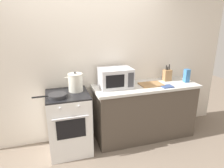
{
  "coord_description": "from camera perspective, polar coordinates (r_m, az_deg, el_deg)",
  "views": [
    {
      "loc": [
        -0.54,
        -2.16,
        1.94
      ],
      "look_at": [
        0.32,
        0.6,
        1.0
      ],
      "focal_mm": 32.42,
      "sensor_mm": 36.0,
      "label": 1
    }
  ],
  "objects": [
    {
      "name": "back_wall",
      "position": [
        3.31,
        -2.25,
        5.98
      ],
      "size": [
        4.4,
        0.1,
        2.5
      ],
      "primitive_type": "cube",
      "color": "silver",
      "rests_on": "ground_plane"
    },
    {
      "name": "lower_cabinet_right",
      "position": [
        3.47,
        9.16,
        -7.84
      ],
      "size": [
        1.64,
        0.56,
        0.88
      ],
      "primitive_type": "cube",
      "color": "#4C4238",
      "rests_on": "ground_plane"
    },
    {
      "name": "countertop_right",
      "position": [
        3.3,
        9.56,
        -0.63
      ],
      "size": [
        1.7,
        0.6,
        0.04
      ],
      "primitive_type": "cube",
      "color": "beige",
      "rests_on": "lower_cabinet_right"
    },
    {
      "name": "stove",
      "position": [
        3.14,
        -11.98,
        -10.57
      ],
      "size": [
        0.6,
        0.64,
        0.92
      ],
      "color": "white",
      "rests_on": "ground_plane"
    },
    {
      "name": "stock_pot",
      "position": [
        2.99,
        -10.26,
        0.46
      ],
      "size": [
        0.3,
        0.22,
        0.29
      ],
      "color": "beige",
      "rests_on": "stove"
    },
    {
      "name": "frying_pan",
      "position": [
        2.83,
        -15.28,
        -3.23
      ],
      "size": [
        0.45,
        0.25,
        0.05
      ],
      "color": "#28282B",
      "rests_on": "stove"
    },
    {
      "name": "microwave",
      "position": [
        3.11,
        0.93,
        1.78
      ],
      "size": [
        0.5,
        0.37,
        0.3
      ],
      "color": "silver",
      "rests_on": "countertop_right"
    },
    {
      "name": "cutting_board",
      "position": [
        3.31,
        10.97,
        -0.11
      ],
      "size": [
        0.36,
        0.26,
        0.02
      ],
      "primitive_type": "cube",
      "color": "#997047",
      "rests_on": "countertop_right"
    },
    {
      "name": "knife_block",
      "position": [
        3.58,
        15.28,
        2.45
      ],
      "size": [
        0.13,
        0.1,
        0.28
      ],
      "color": "#997047",
      "rests_on": "countertop_right"
    },
    {
      "name": "pasta_box",
      "position": [
        3.59,
        20.3,
        2.21
      ],
      "size": [
        0.08,
        0.08,
        0.22
      ],
      "primitive_type": "cube",
      "color": "teal",
      "rests_on": "countertop_right"
    },
    {
      "name": "oven_mitt",
      "position": [
        3.27,
        15.24,
        -0.66
      ],
      "size": [
        0.18,
        0.14,
        0.02
      ],
      "primitive_type": "cube",
      "color": "#33477A",
      "rests_on": "countertop_right"
    }
  ]
}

